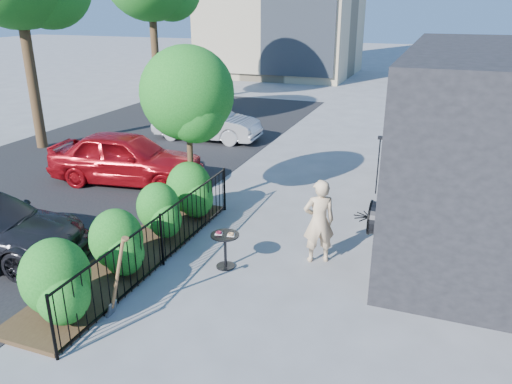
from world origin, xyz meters
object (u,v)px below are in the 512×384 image
at_px(patio_tree, 189,99).
at_px(car_red, 126,158).
at_px(car_silver, 207,122).
at_px(shovel, 117,281).
at_px(cafe_table, 225,245).
at_px(woman, 319,221).

distance_m(patio_tree, car_red, 3.58).
relative_size(car_red, car_silver, 1.08).
bearing_deg(patio_tree, car_red, 157.04).
height_order(patio_tree, shovel, patio_tree).
bearing_deg(car_red, cafe_table, -135.30).
bearing_deg(patio_tree, woman, -23.05).
height_order(woman, car_red, woman).
relative_size(woman, shovel, 1.11).
bearing_deg(car_silver, car_red, 177.47).
height_order(cafe_table, woman, woman).
height_order(patio_tree, car_silver, patio_tree).
distance_m(patio_tree, car_silver, 7.14).
bearing_deg(car_silver, shovel, -163.38).
distance_m(woman, shovel, 3.98).
height_order(car_red, car_silver, car_red).
distance_m(shovel, car_red, 6.79).
bearing_deg(cafe_table, woman, 28.68).
distance_m(patio_tree, shovel, 5.10).
xyz_separation_m(car_red, car_silver, (0.05, 5.13, -0.08)).
relative_size(patio_tree, cafe_table, 5.27).
bearing_deg(car_red, car_silver, -8.46).
xyz_separation_m(cafe_table, shovel, (-0.95, -2.15, 0.19)).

